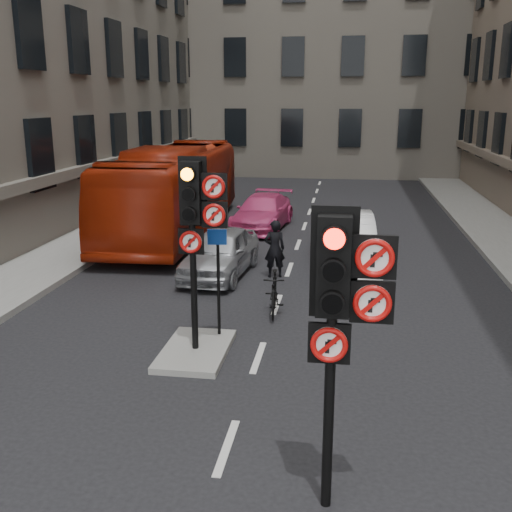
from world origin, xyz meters
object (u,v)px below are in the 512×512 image
(signal_near, at_px, (341,299))
(info_sign, at_px, (218,267))
(car_pink, at_px, (262,212))
(motorcyclist, at_px, (275,249))
(motorcycle, at_px, (274,293))
(bus_red, at_px, (175,190))
(signal_far, at_px, (196,213))
(car_white, at_px, (345,240))
(car_silver, at_px, (220,252))

(signal_near, bearing_deg, info_sign, 116.73)
(car_pink, relative_size, motorcyclist, 2.72)
(motorcycle, xyz_separation_m, motorcyclist, (-0.33, 2.80, 0.31))
(car_pink, height_order, bus_red, bus_red)
(signal_far, height_order, motorcycle, signal_far)
(motorcycle, xyz_separation_m, info_sign, (-0.90, -1.70, 1.04))
(motorcycle, bearing_deg, motorcyclist, 92.35)
(motorcyclist, xyz_separation_m, info_sign, (-0.57, -4.50, 0.72))
(motorcycle, bearing_deg, car_white, 65.67)
(signal_far, xyz_separation_m, car_white, (2.63, 6.63, -1.95))
(car_white, bearing_deg, motorcycle, -114.93)
(signal_near, relative_size, motorcyclist, 2.28)
(signal_far, distance_m, motorcyclist, 5.64)
(motorcycle, bearing_deg, info_sign, -122.27)
(info_sign, bearing_deg, signal_far, -112.33)
(signal_far, bearing_deg, motorcyclist, 81.51)
(bus_red, bearing_deg, signal_far, -73.64)
(motorcycle, relative_size, info_sign, 0.73)
(signal_far, relative_size, bus_red, 0.32)
(info_sign, bearing_deg, signal_near, -69.46)
(car_pink, height_order, info_sign, info_sign)
(car_silver, bearing_deg, motorcycle, -52.04)
(motorcyclist, bearing_deg, signal_far, 64.48)
(car_white, xyz_separation_m, motorcyclist, (-1.85, -1.39, 0.03))
(signal_near, xyz_separation_m, car_pink, (-3.00, 15.36, -1.97))
(car_pink, bearing_deg, info_sign, -81.20)
(car_white, relative_size, motorcycle, 2.93)
(car_white, height_order, bus_red, bus_red)
(signal_near, bearing_deg, bus_red, 112.75)
(motorcyclist, bearing_deg, car_silver, -15.49)
(signal_near, bearing_deg, car_white, 89.82)
(motorcyclist, bearing_deg, signal_near, 84.10)
(car_white, relative_size, motorcyclist, 2.93)
(bus_red, distance_m, motorcyclist, 6.58)
(car_silver, height_order, info_sign, info_sign)
(info_sign, bearing_deg, car_silver, 95.32)
(car_silver, bearing_deg, motorcyclist, 6.28)
(motorcycle, height_order, info_sign, info_sign)
(signal_near, distance_m, car_white, 10.79)
(signal_near, xyz_separation_m, info_sign, (-2.39, 4.74, -1.08))
(car_silver, relative_size, info_sign, 1.76)
(car_white, height_order, motorcyclist, motorcyclist)
(car_white, xyz_separation_m, car_pink, (-3.04, 4.73, -0.14))
(signal_near, height_order, bus_red, signal_near)
(car_pink, height_order, motorcyclist, motorcyclist)
(info_sign, bearing_deg, car_pink, 87.15)
(motorcyclist, distance_m, info_sign, 4.60)
(bus_red, relative_size, info_sign, 5.15)
(bus_red, distance_m, motorcycle, 9.10)
(signal_far, relative_size, info_sign, 1.67)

